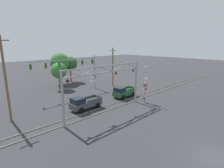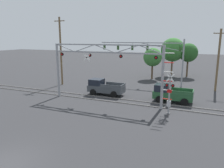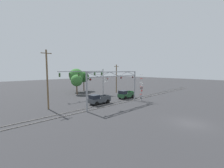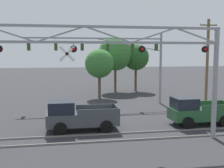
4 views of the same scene
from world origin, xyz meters
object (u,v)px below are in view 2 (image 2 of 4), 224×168
at_px(crossing_gantry, 105,65).
at_px(traffic_signal_span, 155,52).
at_px(crossing_signal_mast, 169,93).
at_px(utility_pole_left, 61,51).
at_px(pickup_truck_lead, 104,87).
at_px(pickup_truck_following, 171,94).
at_px(background_tree_beyond_span, 153,57).
at_px(utility_pole_right, 218,60).
at_px(background_tree_far_left_verge, 188,53).
at_px(background_tree_far_right_verge, 173,50).

bearing_deg(crossing_gantry, traffic_signal_span, 75.21).
bearing_deg(crossing_signal_mast, utility_pole_left, 157.55).
xyz_separation_m(pickup_truck_lead, utility_pole_left, (-8.91, 3.13, 4.37)).
height_order(pickup_truck_following, background_tree_beyond_span, background_tree_beyond_span).
height_order(pickup_truck_lead, background_tree_beyond_span, background_tree_beyond_span).
height_order(utility_pole_right, background_tree_beyond_span, utility_pole_right).
xyz_separation_m(pickup_truck_lead, pickup_truck_following, (8.50, 0.04, -0.00)).
height_order(crossing_signal_mast, background_tree_far_left_verge, background_tree_far_left_verge).
bearing_deg(traffic_signal_span, background_tree_far_left_verge, 66.76).
height_order(utility_pole_right, background_tree_far_right_verge, utility_pole_right).
relative_size(pickup_truck_following, utility_pole_right, 0.52).
bearing_deg(utility_pole_left, utility_pole_right, 12.21).
relative_size(crossing_signal_mast, utility_pole_left, 0.57).
bearing_deg(pickup_truck_lead, crossing_gantry, -63.25).
height_order(background_tree_beyond_span, background_tree_far_left_verge, background_tree_far_left_verge).
distance_m(pickup_truck_lead, background_tree_far_right_verge, 19.64).
distance_m(crossing_gantry, background_tree_beyond_span, 16.62).
bearing_deg(traffic_signal_span, crossing_gantry, -104.79).
bearing_deg(background_tree_far_right_verge, utility_pole_left, -134.42).
bearing_deg(background_tree_far_left_verge, utility_pole_right, -65.91).
relative_size(background_tree_beyond_span, background_tree_far_left_verge, 0.88).
distance_m(pickup_truck_lead, pickup_truck_following, 8.50).
xyz_separation_m(traffic_signal_span, utility_pole_right, (8.85, -0.76, -0.80)).
distance_m(crossing_signal_mast, traffic_signal_span, 14.01).
relative_size(traffic_signal_span, pickup_truck_lead, 2.85).
relative_size(crossing_gantry, background_tree_far_right_verge, 1.81).
distance_m(background_tree_far_left_verge, background_tree_far_right_verge, 2.91).
bearing_deg(utility_pole_left, pickup_truck_lead, -19.37).
relative_size(crossing_signal_mast, background_tree_far_right_verge, 0.82).
xyz_separation_m(crossing_gantry, utility_pole_right, (11.95, 10.98, 0.04)).
xyz_separation_m(crossing_signal_mast, utility_pole_left, (-17.81, 7.36, 3.28)).
xyz_separation_m(utility_pole_left, background_tree_beyond_span, (12.08, 10.39, -1.43)).
bearing_deg(crossing_gantry, background_tree_far_right_verge, 78.29).
xyz_separation_m(pickup_truck_following, background_tree_far_left_verge, (0.28, 18.40, 3.58)).
bearing_deg(background_tree_beyond_span, background_tree_far_right_verge, 59.87).
bearing_deg(background_tree_far_left_verge, pickup_truck_following, -90.88).
xyz_separation_m(crossing_signal_mast, background_tree_beyond_span, (-5.73, 17.75, 1.85)).
bearing_deg(background_tree_far_left_verge, crossing_gantry, -108.72).
distance_m(pickup_truck_lead, utility_pole_right, 16.02).
xyz_separation_m(crossing_signal_mast, traffic_signal_span, (-4.29, 12.97, 3.13)).
bearing_deg(crossing_signal_mast, background_tree_far_left_verge, 90.30).
xyz_separation_m(traffic_signal_span, pickup_truck_lead, (-4.62, -8.74, -4.22)).
height_order(background_tree_beyond_span, background_tree_far_right_verge, background_tree_far_right_verge).
bearing_deg(background_tree_beyond_span, utility_pole_right, -28.33).
bearing_deg(utility_pole_right, background_tree_beyond_span, 151.67).
xyz_separation_m(utility_pole_right, background_tree_beyond_span, (-10.29, 5.55, -0.47)).
xyz_separation_m(traffic_signal_span, background_tree_far_left_verge, (4.17, 9.70, -0.65)).
xyz_separation_m(crossing_signal_mast, background_tree_far_right_verge, (-2.98, 22.50, 2.98)).
bearing_deg(utility_pole_right, traffic_signal_span, 175.06).
bearing_deg(background_tree_far_left_verge, crossing_signal_mast, -89.70).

